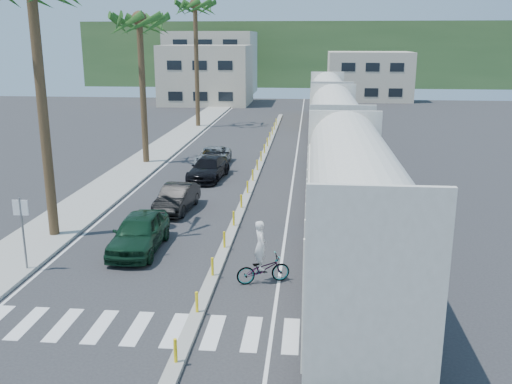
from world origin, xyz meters
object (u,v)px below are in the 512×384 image
Objects in this scene: car_second at (177,198)px; cyclist at (263,263)px; street_sign at (22,223)px; car_lead at (139,232)px.

cyclist is (5.25, -8.73, 0.06)m from car_second.
car_lead is at bearing 36.29° from street_sign.
cyclist is at bearing -54.59° from car_second.
car_second is at bearing 65.36° from street_sign.
car_lead is 6.20m from cyclist.
street_sign reaches higher than car_lead.
car_lead is 5.90m from car_second.
street_sign is at bearing -144.73° from car_lead.
car_lead reaches higher than car_second.
street_sign is 0.70× the size of car_second.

